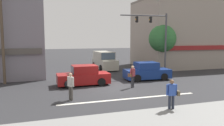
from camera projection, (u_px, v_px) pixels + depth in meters
The scene contains 12 objects.
ground_plane at pixel (113, 87), 16.83m from camera, with size 120.00×120.00×0.00m, color #2B2B2D.
lane_marking_stripe at pixel (131, 99), 13.52m from camera, with size 9.00×0.24×0.01m, color silver.
building_right_corner at pixel (185, 34), 29.24m from camera, with size 12.65×8.23×8.61m.
street_tree at pixel (162, 39), 24.06m from camera, with size 3.02×3.02×5.18m.
utility_pole_near_left at pixel (2, 28), 17.36m from camera, with size 1.40×0.22×8.75m.
traffic_light_mast at pixel (157, 34), 22.10m from camera, with size 4.87×0.66×6.20m.
sedan_crossing_rightbound at pixel (84, 76), 17.37m from camera, with size 4.11×1.90×1.58m.
sedan_crossing_leftbound at pixel (147, 72), 19.66m from camera, with size 4.17×2.02×1.58m.
van_waiting_far at pixel (104, 61), 26.17m from camera, with size 2.23×4.69×2.11m.
pedestrian_foreground_with_bag at pixel (172, 94), 10.99m from camera, with size 0.67×0.38×1.67m.
pedestrian_mid_crossing at pixel (132, 75), 16.40m from camera, with size 0.66×0.48×1.67m.
pedestrian_far_side at pixel (70, 85), 13.06m from camera, with size 0.47×0.67×1.67m.
Camera 1 is at (-5.11, -15.70, 3.75)m, focal length 35.00 mm.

